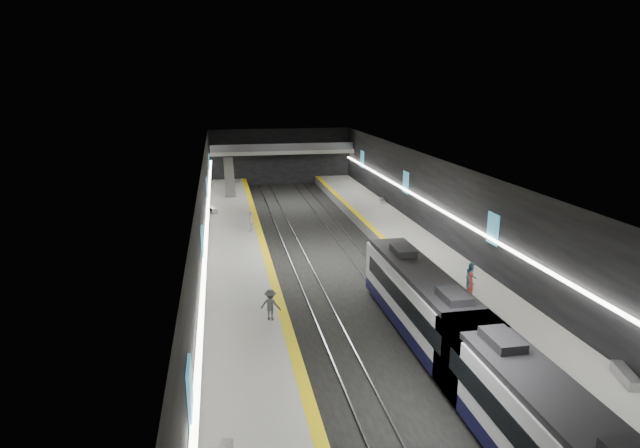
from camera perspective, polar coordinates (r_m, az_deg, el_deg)
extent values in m
plane|color=black|center=(44.33, 1.09, -4.04)|extent=(70.00, 70.00, 0.00)
cube|color=beige|center=(42.41, 1.14, 6.24)|extent=(20.00, 70.00, 0.04)
cube|color=black|center=(42.35, -12.25, 0.36)|extent=(0.04, 70.00, 8.00)
cube|color=black|center=(46.24, 13.34, 1.52)|extent=(0.04, 70.00, 8.00)
cube|color=black|center=(77.22, -4.24, 7.17)|extent=(20.00, 0.04, 8.00)
cube|color=slate|center=(43.34, -8.69, -3.97)|extent=(5.00, 70.00, 1.00)
cube|color=#A2A39E|center=(43.18, -8.71, -3.33)|extent=(5.00, 70.00, 0.02)
cube|color=yellow|center=(43.29, -5.80, -3.16)|extent=(0.60, 70.00, 0.02)
cube|color=slate|center=(46.22, 10.24, -2.82)|extent=(5.00, 70.00, 1.00)
cube|color=#A2A39E|center=(46.07, 10.27, -2.22)|extent=(5.00, 70.00, 0.02)
cube|color=yellow|center=(45.35, 7.67, -2.38)|extent=(0.60, 70.00, 0.02)
cube|color=gray|center=(43.80, -3.05, -4.21)|extent=(0.08, 70.00, 0.12)
cube|color=gray|center=(44.00, -1.19, -4.10)|extent=(0.08, 70.00, 0.12)
cube|color=gray|center=(44.69, 3.33, -3.82)|extent=(0.08, 70.00, 0.12)
cube|color=gray|center=(45.05, 5.11, -3.70)|extent=(0.08, 70.00, 0.12)
cube|color=white|center=(21.89, 23.51, -19.79)|extent=(2.65, 15.00, 2.50)
cube|color=black|center=(21.15, 23.91, -16.64)|extent=(2.44, 14.25, 0.30)
cube|color=black|center=(21.86, 23.52, -19.68)|extent=(2.69, 13.20, 1.00)
cube|color=black|center=(32.04, 10.88, -10.61)|extent=(2.65, 15.00, 0.80)
cube|color=white|center=(31.37, 11.03, -7.89)|extent=(2.65, 15.00, 2.50)
cube|color=black|center=(30.86, 11.16, -5.49)|extent=(2.44, 14.25, 0.30)
cube|color=black|center=(31.35, 11.04, -7.81)|extent=(2.69, 13.20, 1.00)
cube|color=black|center=(25.28, 17.44, -14.34)|extent=(1.85, 0.05, 1.20)
cube|color=teal|center=(18.90, -13.67, -17.23)|extent=(0.10, 1.50, 2.20)
cube|color=teal|center=(34.51, -12.43, -2.13)|extent=(0.10, 1.50, 2.20)
cube|color=teal|center=(52.00, -11.97, 3.63)|extent=(0.10, 1.50, 2.20)
cube|color=teal|center=(68.76, -11.76, 6.35)|extent=(0.10, 1.50, 2.20)
cube|color=teal|center=(39.15, 17.96, -0.48)|extent=(0.10, 1.50, 2.20)
cube|color=teal|center=(55.18, 9.13, 4.41)|extent=(0.10, 1.50, 2.20)
cube|color=teal|center=(71.20, 4.52, 6.90)|extent=(0.10, 1.50, 2.20)
cube|color=white|center=(42.40, -11.97, 0.11)|extent=(0.25, 68.60, 0.12)
cube|color=white|center=(46.20, 13.10, 1.27)|extent=(0.25, 68.60, 0.12)
cube|color=gray|center=(75.12, -4.07, 7.72)|extent=(20.00, 3.00, 0.50)
cube|color=#47474C|center=(73.60, -3.95, 8.16)|extent=(19.60, 0.08, 1.00)
cube|color=#99999E|center=(68.02, -9.65, 5.00)|extent=(1.20, 7.50, 3.92)
cube|color=#99999E|center=(57.94, -11.30, 1.51)|extent=(0.89, 2.04, 0.48)
cube|color=#99999E|center=(29.34, 29.81, -13.88)|extent=(1.13, 2.15, 0.51)
cube|color=#99999E|center=(61.76, 6.61, 2.50)|extent=(0.70, 1.77, 0.42)
imported|color=#CC544C|center=(35.08, 15.77, -6.47)|extent=(0.65, 0.80, 1.90)
imported|color=teal|center=(37.01, 15.83, -5.38)|extent=(1.06, 1.13, 1.85)
imported|color=silver|center=(49.67, -7.38, 0.31)|extent=(0.77, 1.22, 1.94)
imported|color=#42434A|center=(31.37, -5.30, -8.60)|extent=(1.37, 1.11, 1.85)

